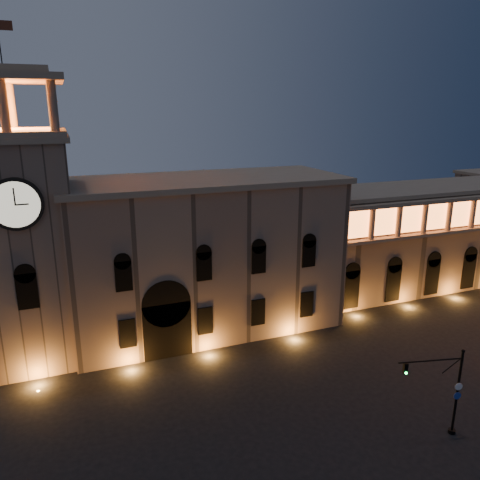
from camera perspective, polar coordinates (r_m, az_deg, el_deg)
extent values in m
plane|color=black|center=(40.39, 8.93, -22.52)|extent=(160.00, 160.00, 0.00)
cube|color=#866A57|center=(53.82, -4.19, -2.03)|extent=(30.00, 12.00, 17.00)
cube|color=gray|center=(51.82, -4.39, 7.27)|extent=(30.80, 12.80, 0.60)
cube|color=black|center=(49.67, -8.97, -10.62)|extent=(5.00, 1.40, 6.00)
cylinder|color=black|center=(48.42, -9.12, -7.43)|extent=(5.00, 1.40, 5.00)
cube|color=orange|center=(49.58, -8.91, -10.92)|extent=(4.20, 0.20, 5.00)
cube|color=#866A57|center=(50.27, -24.52, -1.77)|extent=(9.00, 9.00, 22.00)
cube|color=gray|center=(48.38, -26.05, 11.06)|extent=(9.80, 9.80, 0.50)
cylinder|color=black|center=(44.35, -25.69, 3.93)|extent=(4.60, 0.35, 4.60)
cylinder|color=beige|center=(44.22, -25.70, 3.90)|extent=(4.00, 0.12, 4.00)
cube|color=gray|center=(48.36, -26.13, 11.65)|extent=(9.40, 9.40, 0.50)
cube|color=orange|center=(48.34, -26.17, 12.00)|extent=(6.80, 6.80, 0.15)
cylinder|color=gray|center=(44.52, -26.88, 14.38)|extent=(0.76, 0.76, 4.20)
cylinder|color=gray|center=(44.35, -21.85, 14.93)|extent=(0.76, 0.76, 4.20)
cylinder|color=gray|center=(52.10, -26.12, 14.43)|extent=(0.76, 0.76, 4.20)
cylinder|color=gray|center=(51.95, -21.82, 14.90)|extent=(0.76, 0.76, 4.20)
cylinder|color=gray|center=(48.15, -21.84, 14.91)|extent=(0.76, 0.76, 4.20)
cube|color=gray|center=(48.38, -26.83, 17.23)|extent=(9.80, 9.80, 0.60)
cube|color=gray|center=(48.41, -26.92, 17.94)|extent=(7.50, 7.50, 0.60)
plane|color=#502517|center=(48.75, -26.75, 22.34)|extent=(1.20, 0.00, 1.20)
cube|color=#806552|center=(72.78, 21.87, 0.35)|extent=(40.00, 10.00, 14.00)
cube|color=gray|center=(71.34, 22.47, 5.98)|extent=(40.60, 10.60, 0.50)
cube|color=gray|center=(68.46, 25.14, 1.06)|extent=(40.00, 1.20, 0.40)
cube|color=gray|center=(67.61, 25.56, 4.59)|extent=(40.00, 1.40, 0.50)
cube|color=orange|center=(68.36, 25.02, 2.96)|extent=(38.00, 0.15, 3.60)
cylinder|color=gray|center=(56.55, 12.53, 1.66)|extent=(0.70, 0.70, 4.00)
cylinder|color=gray|center=(58.81, 15.80, 1.98)|extent=(0.70, 0.70, 4.00)
cylinder|color=gray|center=(61.25, 18.81, 2.26)|extent=(0.70, 0.70, 4.00)
cylinder|color=gray|center=(63.85, 21.59, 2.52)|extent=(0.70, 0.70, 4.00)
cylinder|color=gray|center=(66.58, 24.15, 2.75)|extent=(0.70, 0.70, 4.00)
cylinder|color=gray|center=(69.44, 26.50, 2.96)|extent=(0.70, 0.70, 4.00)
cylinder|color=black|center=(41.71, 24.95, -16.61)|extent=(0.20, 0.20, 7.17)
cylinder|color=black|center=(43.56, 24.39, -20.46)|extent=(0.57, 0.57, 0.31)
sphere|color=black|center=(39.95, 25.56, -12.11)|extent=(0.29, 0.29, 0.29)
cylinder|color=black|center=(38.95, 22.21, -13.45)|extent=(5.01, 1.29, 0.12)
cube|color=black|center=(38.32, 19.52, -14.55)|extent=(0.36, 0.35, 0.87)
cylinder|color=#0CE53F|center=(38.34, 19.59, -15.04)|extent=(0.20, 0.12, 0.18)
cylinder|color=silver|center=(41.22, 25.11, -15.88)|extent=(0.61, 0.18, 0.61)
cylinder|color=navy|center=(41.63, 24.97, -16.84)|extent=(0.61, 0.18, 0.61)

